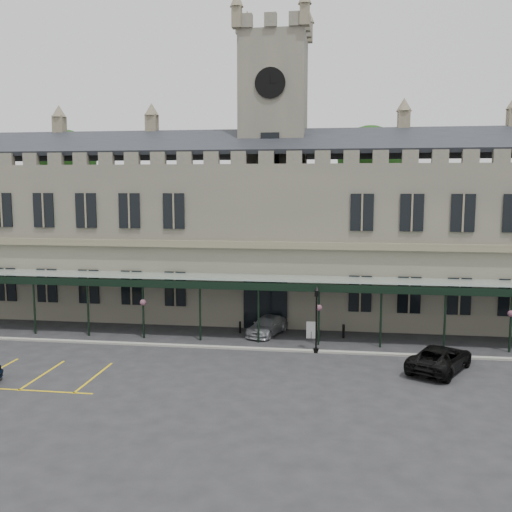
# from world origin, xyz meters

# --- Properties ---
(ground) EXTENTS (140.00, 140.00, 0.00)m
(ground) POSITION_xyz_m (0.00, 0.00, 0.00)
(ground) COLOR black
(station_building) EXTENTS (60.00, 10.36, 17.30)m
(station_building) POSITION_xyz_m (0.00, 15.91, 6.47)
(station_building) COLOR #5C594D
(station_building) RESTS_ON ground
(clock_tower) EXTENTS (5.60, 5.60, 24.80)m
(clock_tower) POSITION_xyz_m (0.00, 16.00, 13.11)
(clock_tower) COLOR #5C594D
(clock_tower) RESTS_ON ground
(canopy) EXTENTS (50.00, 4.10, 4.30)m
(canopy) POSITION_xyz_m (0.00, 7.46, 2.40)
(canopy) COLOR #8C9E93
(canopy) RESTS_ON ground
(kerb) EXTENTS (60.00, 0.40, 0.12)m
(kerb) POSITION_xyz_m (0.00, 5.50, 0.06)
(kerb) COLOR gray
(kerb) RESTS_ON ground
(tree_behind_left) EXTENTS (6.00, 6.00, 16.00)m
(tree_behind_left) POSITION_xyz_m (-22.00, 25.00, 12.81)
(tree_behind_left) COLOR #332314
(tree_behind_left) RESTS_ON ground
(tree_behind_mid) EXTENTS (6.00, 6.00, 16.00)m
(tree_behind_mid) POSITION_xyz_m (8.00, 25.00, 12.81)
(tree_behind_mid) COLOR #332314
(tree_behind_mid) RESTS_ON ground
(lamp_post_mid) EXTENTS (0.40, 0.40, 4.26)m
(lamp_post_mid) POSITION_xyz_m (3.91, 5.41, 2.52)
(lamp_post_mid) COLOR black
(lamp_post_mid) RESTS_ON ground
(traffic_cone) EXTENTS (0.46, 0.46, 0.73)m
(traffic_cone) POSITION_xyz_m (9.90, 1.89, 0.36)
(traffic_cone) COLOR #DD4607
(traffic_cone) RESTS_ON ground
(sign_board) EXTENTS (0.69, 0.06, 1.18)m
(sign_board) POSITION_xyz_m (3.46, 8.72, 0.58)
(sign_board) COLOR black
(sign_board) RESTS_ON ground
(bollard_left) EXTENTS (0.15, 0.15, 0.85)m
(bollard_left) POSITION_xyz_m (-1.64, 9.42, 0.43)
(bollard_left) COLOR black
(bollard_left) RESTS_ON ground
(bollard_right) EXTENTS (0.17, 0.17, 0.95)m
(bollard_right) POSITION_xyz_m (5.66, 9.14, 0.48)
(bollard_right) COLOR black
(bollard_right) RESTS_ON ground
(car_taxi) EXTENTS (3.04, 4.68, 1.26)m
(car_taxi) POSITION_xyz_m (0.34, 9.40, 0.63)
(car_taxi) COLOR #94979B
(car_taxi) RESTS_ON ground
(car_van) EXTENTS (4.66, 5.77, 1.46)m
(car_van) POSITION_xyz_m (11.00, 2.87, 0.73)
(car_van) COLOR black
(car_van) RESTS_ON ground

